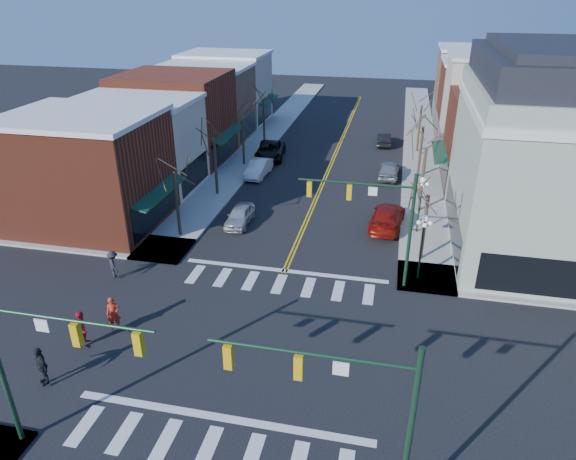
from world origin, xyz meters
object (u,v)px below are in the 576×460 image
Objects in this scene: victorian_corner at (563,155)px; pedestrian_dark_b at (114,264)px; car_right_far at (384,139)px; car_left_mid at (258,168)px; lamppost_corner at (423,237)px; car_left_far at (270,150)px; pedestrian_red_a at (113,314)px; car_right_mid at (389,169)px; pedestrian_dark_a at (41,365)px; car_left_near at (240,216)px; lamppost_midblock at (421,196)px; pedestrian_red_b at (83,328)px; car_right_near at (387,217)px.

pedestrian_dark_b is (-26.50, -9.83, -5.64)m from victorian_corner.
victorian_corner is 3.40× the size of car_right_far.
car_left_mid is 1.08× the size of car_right_far.
lamppost_corner reaches higher than car_left_far.
lamppost_corner is at bearing 93.37° from car_right_far.
pedestrian_red_a reaches higher than car_left_far.
car_right_mid is 2.34× the size of pedestrian_dark_a.
car_left_far is 1.28× the size of car_right_mid.
car_left_near is 14.19m from pedestrian_red_a.
pedestrian_red_a is 4.46m from pedestrian_dark_a.
lamppost_midblock reaches higher than pedestrian_red_b.
victorian_corner is 3.29× the size of lamppost_midblock.
car_right_far is (11.00, 12.58, -0.06)m from car_left_mid.
lamppost_corner is at bearing 112.27° from car_right_near.
pedestrian_red_b is at bearing 56.05° from car_right_near.
car_left_near is 16.49m from car_right_mid.
car_left_near is 0.96× the size of car_right_far.
car_right_far is at bearing 96.83° from lamppost_corner.
lamppost_corner is at bearing -22.98° from car_left_near.
pedestrian_red_a is (-23.82, -14.60, -5.57)m from victorian_corner.
lamppost_midblock is 0.95× the size of car_left_mid.
lamppost_corner is at bearing -144.14° from victorian_corner.
pedestrian_dark_b is (-18.20, -3.83, -1.94)m from lamppost_corner.
pedestrian_red_b is at bearing -99.92° from car_left_far.
pedestrian_red_b is (-14.18, -17.26, 0.31)m from car_right_near.
pedestrian_red_a is (-2.52, -13.96, 0.41)m from car_left_near.
pedestrian_dark_b is at bearing -104.89° from car_left_far.
pedestrian_red_b is (-24.65, -16.06, -5.54)m from victorian_corner.
car_left_far is 3.00× the size of pedestrian_dark_a.
victorian_corner reaches higher than car_left_far.
car_right_mid is at bearing 99.27° from pedestrian_dark_a.
car_right_near is at bearing 106.81° from lamppost_corner.
victorian_corner reaches higher than car_right_mid.
car_left_near is 10.54m from car_left_mid.
pedestrian_dark_a reaches higher than car_right_mid.
pedestrian_red_b is (-0.83, -1.46, 0.02)m from pedestrian_red_a.
lamppost_midblock is at bearing 83.34° from pedestrian_dark_a.
car_left_far is (-14.60, 14.76, -2.15)m from lamppost_midblock.
car_right_mid is at bearing 91.86° from car_right_far.
car_right_near is at bearing 162.29° from lamppost_midblock.
victorian_corner reaches higher than pedestrian_dark_a.
car_left_near is (-13.00, -1.15, -2.28)m from lamppost_midblock.
pedestrian_dark_a reaches higher than car_left_mid.
lamppost_corner is 2.23× the size of pedestrian_dark_a.
lamppost_corner is 28.68m from car_right_far.
car_right_far is 2.16× the size of pedestrian_dark_a.
lamppost_corner is 0.78× the size of car_right_near.
car_left_far reaches higher than car_left_near.
pedestrian_dark_b is at bearing 90.64° from pedestrian_red_a.
pedestrian_dark_a is (-13.24, -41.30, 0.43)m from car_right_far.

